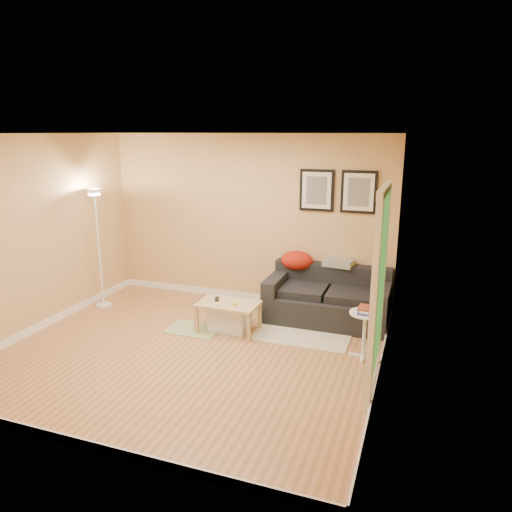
{
  "coord_description": "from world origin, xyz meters",
  "views": [
    {
      "loc": [
        2.57,
        -4.8,
        2.62
      ],
      "look_at": [
        0.55,
        0.85,
        1.05
      ],
      "focal_mm": 33.4,
      "sensor_mm": 36.0,
      "label": 1
    }
  ],
  "objects_px": {
    "coffee_table": "(229,317)",
    "side_table": "(364,335)",
    "book_stack": "(366,310)",
    "sofa": "(327,296)",
    "storage_bin": "(230,318)",
    "floor_lamp": "(99,252)"
  },
  "relations": [
    {
      "from": "side_table",
      "to": "sofa",
      "type": "bearing_deg",
      "value": 123.1
    },
    {
      "from": "sofa",
      "to": "book_stack",
      "type": "height_order",
      "value": "sofa"
    },
    {
      "from": "sofa",
      "to": "side_table",
      "type": "xyz_separation_m",
      "value": [
        0.64,
        -0.98,
        -0.09
      ]
    },
    {
      "from": "storage_bin",
      "to": "side_table",
      "type": "distance_m",
      "value": 1.84
    },
    {
      "from": "sofa",
      "to": "storage_bin",
      "type": "height_order",
      "value": "sofa"
    },
    {
      "from": "coffee_table",
      "to": "floor_lamp",
      "type": "xyz_separation_m",
      "value": [
        -2.2,
        0.23,
        0.66
      ]
    },
    {
      "from": "coffee_table",
      "to": "side_table",
      "type": "height_order",
      "value": "side_table"
    },
    {
      "from": "sofa",
      "to": "book_stack",
      "type": "distance_m",
      "value": 1.2
    },
    {
      "from": "side_table",
      "to": "floor_lamp",
      "type": "bearing_deg",
      "value": 174.23
    },
    {
      "from": "sofa",
      "to": "coffee_table",
      "type": "height_order",
      "value": "sofa"
    },
    {
      "from": "storage_bin",
      "to": "side_table",
      "type": "bearing_deg",
      "value": -6.98
    },
    {
      "from": "storage_bin",
      "to": "side_table",
      "type": "xyz_separation_m",
      "value": [
        1.82,
        -0.22,
        0.12
      ]
    },
    {
      "from": "book_stack",
      "to": "floor_lamp",
      "type": "xyz_separation_m",
      "value": [
        -4.03,
        0.41,
        0.26
      ]
    },
    {
      "from": "floor_lamp",
      "to": "storage_bin",
      "type": "bearing_deg",
      "value": -4.77
    },
    {
      "from": "floor_lamp",
      "to": "coffee_table",
      "type": "bearing_deg",
      "value": -6.02
    },
    {
      "from": "storage_bin",
      "to": "book_stack",
      "type": "distance_m",
      "value": 1.9
    },
    {
      "from": "storage_bin",
      "to": "floor_lamp",
      "type": "relative_size",
      "value": 0.29
    },
    {
      "from": "side_table",
      "to": "book_stack",
      "type": "relative_size",
      "value": 2.47
    },
    {
      "from": "sofa",
      "to": "storage_bin",
      "type": "relative_size",
      "value": 3.2
    },
    {
      "from": "book_stack",
      "to": "coffee_table",
      "type": "bearing_deg",
      "value": 172.85
    },
    {
      "from": "coffee_table",
      "to": "side_table",
      "type": "relative_size",
      "value": 1.41
    },
    {
      "from": "sofa",
      "to": "storage_bin",
      "type": "bearing_deg",
      "value": -147.33
    }
  ]
}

